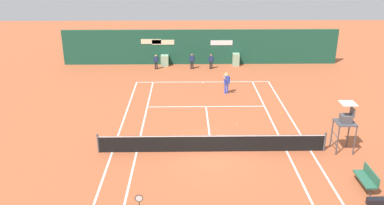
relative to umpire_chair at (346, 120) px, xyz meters
The scene contains 12 objects.
ground_plane 7.19m from the umpire_chair, behind, with size 80.00×80.00×0.01m.
tennis_net 7.06m from the umpire_chair, behind, with size 12.10×0.10×1.07m.
sponsor_back_wall 18.35m from the umpire_chair, 112.27° to the left, with size 25.00×1.02×3.18m.
umpire_chair is the anchor object (origin of this frame).
player_bench 3.72m from the umpire_chair, 92.71° to the right, with size 0.54×1.55×0.88m.
equipment_bag 5.09m from the umpire_chair, 91.23° to the right, with size 1.10×0.33×0.32m.
player_on_baseline 10.48m from the umpire_chair, 120.64° to the left, with size 0.53×0.73×1.80m.
ball_kid_centre_post 18.89m from the umpire_chair, 125.40° to the left, with size 0.44×0.18×1.31m.
ball_kid_left_post 17.25m from the umpire_chair, 116.76° to the left, with size 0.46×0.19×1.38m.
ball_kid_right_post 16.56m from the umpire_chair, 111.54° to the left, with size 0.44×0.19×1.33m.
tennis_ball_by_sideline 6.47m from the umpire_chair, 145.87° to the left, with size 0.07×0.07×0.07m, color #CCE033.
tennis_ball_mid_court 5.82m from the umpire_chair, 111.86° to the left, with size 0.07×0.07×0.07m, color #CCE033.
Camera 1 is at (-1.36, -18.98, 10.26)m, focal length 37.65 mm.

